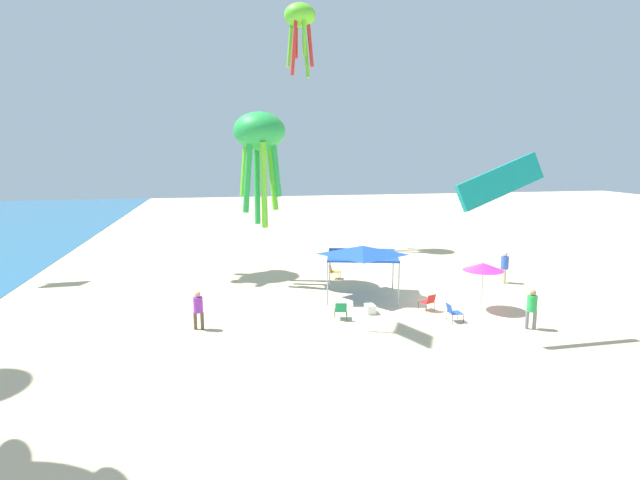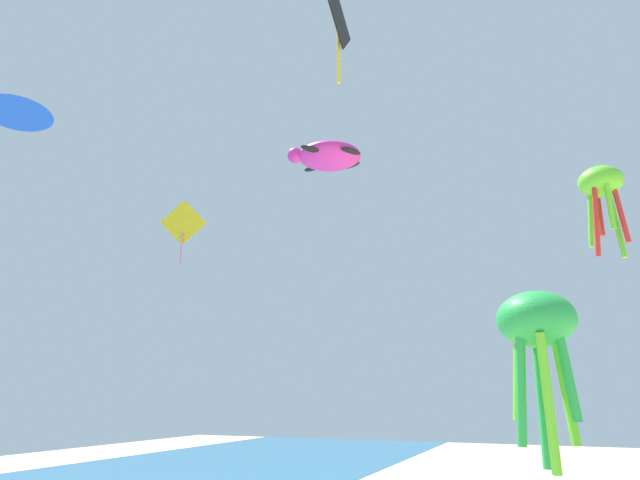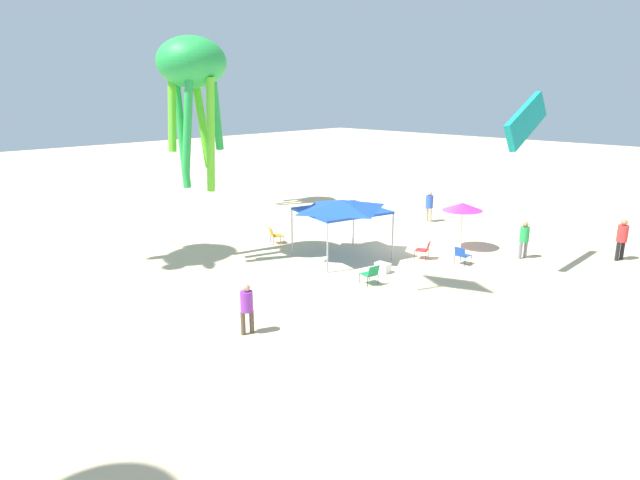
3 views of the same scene
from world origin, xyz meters
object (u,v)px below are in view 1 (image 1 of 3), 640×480
Objects in this scene: person_far_stroller at (532,306)px; folding_chair_near_cooler at (453,311)px; folding_chair_right_of_tent at (341,309)px; canopy_tent at (362,251)px; person_near_umbrella at (505,265)px; beach_umbrella at (483,267)px; cooler_box at (370,309)px; folding_chair_facing_ocean at (428,301)px; person_beachcomber at (198,307)px; kite_parafoil_teal at (500,182)px; kite_octopus_lime at (300,19)px; kite_octopus_green at (260,137)px; folding_chair_left_of_tent at (333,271)px.

folding_chair_near_cooler is at bearing -7.25° from person_far_stroller.
canopy_tent is at bearing -108.68° from folding_chair_right_of_tent.
person_near_umbrella is at bearing -46.43° from folding_chair_near_cooler.
canopy_tent is 5.61m from folding_chair_near_cooler.
person_far_stroller is (-5.94, -5.60, -1.37)m from canopy_tent.
beach_umbrella is 3.64× the size of cooler_box.
folding_chair_facing_ocean is at bearing -93.62° from cooler_box.
cooler_box is 7.66m from person_beachcomber.
kite_parafoil_teal reaches higher than cooler_box.
person_near_umbrella is at bearing -130.63° from kite_parafoil_teal.
kite_parafoil_teal is 0.72× the size of kite_octopus_lime.
canopy_tent is 8.27m from person_far_stroller.
person_beachcomber is 0.32× the size of kite_octopus_lime.
kite_octopus_green reaches higher than beach_umbrella.
beach_umbrella is at bearing -165.81° from person_beachcomber.
person_far_stroller reaches higher than cooler_box.
person_far_stroller reaches higher than folding_chair_right_of_tent.
cooler_box is at bearing -50.74° from kite_parafoil_teal.
cooler_box is (0.17, 2.76, -0.27)m from folding_chair_facing_ocean.
canopy_tent is 5.04× the size of folding_chair_right_of_tent.
person_beachcomber is 0.26× the size of kite_octopus_green.
kite_parafoil_teal is at bearing 166.36° from person_near_umbrella.
person_far_stroller is at bearing 171.66° from folding_chair_right_of_tent.
person_beachcomber is (-0.12, 12.82, -1.11)m from beach_umbrella.
folding_chair_left_of_tent is 1.31× the size of cooler_box.
kite_parafoil_teal reaches higher than person_beachcomber.
folding_chair_near_cooler is at bearing 83.26° from folding_chair_facing_ocean.
cooler_box is at bearing 60.37° from folding_chair_near_cooler.
kite_octopus_lime reaches higher than person_far_stroller.
person_near_umbrella reaches higher than person_far_stroller.
kite_octopus_green is (7.18, 2.86, 7.58)m from folding_chair_right_of_tent.
canopy_tent is 5.04× the size of folding_chair_left_of_tent.
folding_chair_left_of_tent is (7.03, 5.50, -1.60)m from beach_umbrella.
cooler_box is at bearing -33.97° from kite_octopus_green.
person_near_umbrella is at bearing -67.62° from cooler_box.
person_beachcomber is (1.15, 10.78, 0.49)m from folding_chair_near_cooler.
cooler_box is 0.12× the size of kite_octopus_lime.
kite_octopus_green is at bearing 33.63° from cooler_box.
folding_chair_near_cooler is (-4.46, -2.82, -1.89)m from canopy_tent.
folding_chair_left_of_tent is 0.50× the size of person_beachcomber.
person_far_stroller is at bearing -173.16° from kite_parafoil_teal.
kite_parafoil_teal is (-3.77, -3.85, 5.94)m from cooler_box.
canopy_tent reaches higher than beach_umbrella.
kite_octopus_lime is (10.35, 0.24, 16.25)m from folding_chair_left_of_tent.
kite_parafoil_teal is (-10.36, -8.23, -1.91)m from kite_octopus_green.
folding_chair_near_cooler is 0.16× the size of kite_octopus_lime.
kite_octopus_green is at bearing -56.88° from folding_chair_right_of_tent.
kite_parafoil_teal is at bearing 156.98° from beach_umbrella.
kite_octopus_green reaches higher than canopy_tent.
cooler_box is 11.14m from kite_octopus_green.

